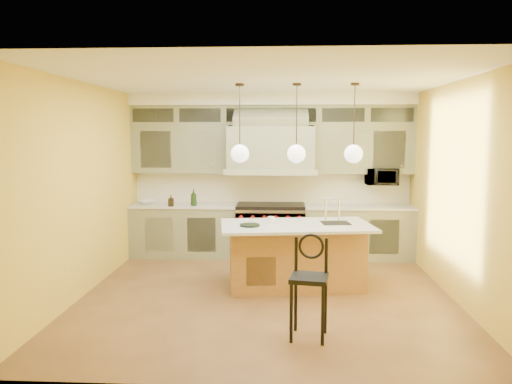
# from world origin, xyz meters

# --- Properties ---
(floor) EXTENTS (5.00, 5.00, 0.00)m
(floor) POSITION_xyz_m (0.00, 0.00, 0.00)
(floor) COLOR brown
(floor) RESTS_ON ground
(ceiling) EXTENTS (5.00, 5.00, 0.00)m
(ceiling) POSITION_xyz_m (0.00, 0.00, 2.90)
(ceiling) COLOR white
(ceiling) RESTS_ON wall_back
(wall_back) EXTENTS (5.00, 0.00, 5.00)m
(wall_back) POSITION_xyz_m (0.00, 2.50, 1.45)
(wall_back) COLOR gold
(wall_back) RESTS_ON ground
(wall_front) EXTENTS (5.00, 0.00, 5.00)m
(wall_front) POSITION_xyz_m (0.00, -2.50, 1.45)
(wall_front) COLOR gold
(wall_front) RESTS_ON ground
(wall_left) EXTENTS (0.00, 5.00, 5.00)m
(wall_left) POSITION_xyz_m (-2.50, 0.00, 1.45)
(wall_left) COLOR gold
(wall_left) RESTS_ON ground
(wall_right) EXTENTS (0.00, 5.00, 5.00)m
(wall_right) POSITION_xyz_m (2.50, 0.00, 1.45)
(wall_right) COLOR gold
(wall_right) RESTS_ON ground
(back_cabinetry) EXTENTS (5.00, 0.77, 2.90)m
(back_cabinetry) POSITION_xyz_m (0.00, 2.23, 1.43)
(back_cabinetry) COLOR gray
(back_cabinetry) RESTS_ON floor
(range) EXTENTS (1.20, 0.74, 0.96)m
(range) POSITION_xyz_m (0.00, 2.14, 0.49)
(range) COLOR silver
(range) RESTS_ON floor
(kitchen_island) EXTENTS (2.26, 1.41, 1.35)m
(kitchen_island) POSITION_xyz_m (0.41, 0.45, 0.47)
(kitchen_island) COLOR #946034
(kitchen_island) RESTS_ON floor
(counter_stool) EXTENTS (0.45, 0.45, 1.12)m
(counter_stool) POSITION_xyz_m (0.51, -1.37, 0.63)
(counter_stool) COLOR black
(counter_stool) RESTS_ON floor
(microwave) EXTENTS (0.54, 0.37, 0.30)m
(microwave) POSITION_xyz_m (1.95, 2.25, 1.45)
(microwave) COLOR black
(microwave) RESTS_ON back_cabinetry
(oil_bottle_a) EXTENTS (0.12, 0.12, 0.29)m
(oil_bottle_a) POSITION_xyz_m (-1.36, 2.01, 1.09)
(oil_bottle_a) COLOR #193113
(oil_bottle_a) RESTS_ON back_cabinetry
(oil_bottle_b) EXTENTS (0.09, 0.09, 0.20)m
(oil_bottle_b) POSITION_xyz_m (-1.74, 1.92, 1.04)
(oil_bottle_b) COLOR black
(oil_bottle_b) RESTS_ON back_cabinetry
(fruit_bowl) EXTENTS (0.31, 0.31, 0.07)m
(fruit_bowl) POSITION_xyz_m (-2.23, 2.15, 0.98)
(fruit_bowl) COLOR white
(fruit_bowl) RESTS_ON back_cabinetry
(cup) EXTENTS (0.11, 0.11, 0.09)m
(cup) POSITION_xyz_m (0.05, 0.47, 0.97)
(cup) COLOR white
(cup) RESTS_ON kitchen_island
(pendant_left) EXTENTS (0.26, 0.26, 1.11)m
(pendant_left) POSITION_xyz_m (-0.40, 0.45, 1.95)
(pendant_left) COLOR #2D2319
(pendant_left) RESTS_ON ceiling
(pendant_center) EXTENTS (0.26, 0.26, 1.11)m
(pendant_center) POSITION_xyz_m (0.40, 0.45, 1.95)
(pendant_center) COLOR #2D2319
(pendant_center) RESTS_ON ceiling
(pendant_right) EXTENTS (0.26, 0.26, 1.11)m
(pendant_right) POSITION_xyz_m (1.20, 0.45, 1.95)
(pendant_right) COLOR #2D2319
(pendant_right) RESTS_ON ceiling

